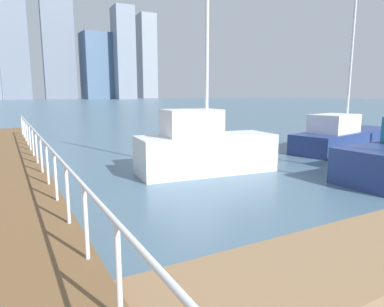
# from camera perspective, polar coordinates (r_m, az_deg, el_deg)

# --- Properties ---
(ground_plane) EXTENTS (300.00, 300.00, 0.00)m
(ground_plane) POSITION_cam_1_polar(r_m,az_deg,el_deg) (16.40, -14.18, 0.25)
(ground_plane) COLOR slate
(boardwalk_railing) EXTENTS (0.06, 30.46, 1.08)m
(boardwalk_railing) POSITION_cam_1_polar(r_m,az_deg,el_deg) (6.38, -20.15, -3.83)
(boardwalk_railing) COLOR white
(boardwalk_railing) RESTS_ON boardwalk
(moored_boat_1) EXTENTS (7.38, 3.41, 8.96)m
(moored_boat_1) POSITION_cam_1_polar(r_m,az_deg,el_deg) (18.13, 23.81, 2.68)
(moored_boat_1) COLOR navy
(moored_boat_1) RESTS_ON ground_plane
(moored_boat_5) EXTENTS (4.86, 2.16, 7.94)m
(moored_boat_5) POSITION_cam_1_polar(r_m,az_deg,el_deg) (11.68, 1.96, 0.99)
(moored_boat_5) COLOR white
(moored_boat_5) RESTS_ON ground_plane
(skyline_tower_3) EXTENTS (13.83, 8.39, 76.17)m
(skyline_tower_3) POSITION_cam_1_polar(r_m,az_deg,el_deg) (170.62, -28.47, 20.81)
(skyline_tower_3) COLOR slate
(skyline_tower_3) RESTS_ON ground_plane
(skyline_tower_4) EXTENTS (13.69, 6.77, 80.23)m
(skyline_tower_4) POSITION_cam_1_polar(r_m,az_deg,el_deg) (173.30, -21.70, 21.79)
(skyline_tower_4) COLOR slate
(skyline_tower_4) RESTS_ON ground_plane
(skyline_tower_5) EXTENTS (14.05, 12.61, 30.05)m
(skyline_tower_5) POSITION_cam_1_polar(r_m,az_deg,el_deg) (170.88, -15.47, 13.77)
(skyline_tower_5) COLOR slate
(skyline_tower_5) RESTS_ON ground_plane
(skyline_tower_6) EXTENTS (8.84, 11.05, 41.15)m
(skyline_tower_6) POSITION_cam_1_polar(r_m,az_deg,el_deg) (167.20, -11.31, 15.94)
(skyline_tower_6) COLOR gray
(skyline_tower_6) RESTS_ON ground_plane
(skyline_tower_7) EXTENTS (8.67, 12.08, 43.08)m
(skyline_tower_7) POSITION_cam_1_polar(r_m,az_deg,el_deg) (190.65, -7.58, 15.58)
(skyline_tower_7) COLOR #8C939E
(skyline_tower_7) RESTS_ON ground_plane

